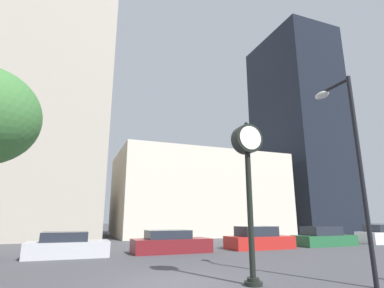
{
  "coord_description": "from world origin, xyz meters",
  "views": [
    {
      "loc": [
        -3.16,
        -9.54,
        1.95
      ],
      "look_at": [
        4.68,
        10.8,
        7.34
      ],
      "focal_mm": 28.0,
      "sensor_mm": 36.0,
      "label": 1
    }
  ],
  "objects_px": {
    "car_silver": "(67,246)",
    "street_clock": "(248,164)",
    "street_lamp_right": "(347,143)",
    "car_maroon": "(171,243)",
    "car_white": "(384,235)",
    "car_green": "(324,238)",
    "car_red": "(259,239)"
  },
  "relations": [
    {
      "from": "street_clock",
      "to": "car_white",
      "type": "bearing_deg",
      "value": 27.29
    },
    {
      "from": "street_clock",
      "to": "car_maroon",
      "type": "distance_m",
      "value": 9.58
    },
    {
      "from": "street_clock",
      "to": "car_red",
      "type": "distance_m",
      "value": 11.53
    },
    {
      "from": "car_maroon",
      "to": "street_lamp_right",
      "type": "distance_m",
      "value": 11.32
    },
    {
      "from": "street_clock",
      "to": "car_green",
      "type": "bearing_deg",
      "value": 38.23
    },
    {
      "from": "car_maroon",
      "to": "car_green",
      "type": "relative_size",
      "value": 1.0
    },
    {
      "from": "car_maroon",
      "to": "car_white",
      "type": "height_order",
      "value": "car_white"
    },
    {
      "from": "car_silver",
      "to": "street_lamp_right",
      "type": "distance_m",
      "value": 13.78
    },
    {
      "from": "car_red",
      "to": "car_green",
      "type": "xyz_separation_m",
      "value": [
        5.54,
        0.1,
        -0.03
      ]
    },
    {
      "from": "street_clock",
      "to": "car_silver",
      "type": "relative_size",
      "value": 1.26
    },
    {
      "from": "street_lamp_right",
      "to": "car_green",
      "type": "bearing_deg",
      "value": 50.37
    },
    {
      "from": "street_clock",
      "to": "car_red",
      "type": "xyz_separation_m",
      "value": [
        6.25,
        9.19,
        -3.06
      ]
    },
    {
      "from": "car_white",
      "to": "street_lamp_right",
      "type": "xyz_separation_m",
      "value": [
        -14.86,
        -10.46,
        3.76
      ]
    },
    {
      "from": "car_red",
      "to": "car_green",
      "type": "bearing_deg",
      "value": 0.27
    },
    {
      "from": "car_white",
      "to": "street_lamp_right",
      "type": "height_order",
      "value": "street_lamp_right"
    },
    {
      "from": "car_maroon",
      "to": "street_lamp_right",
      "type": "height_order",
      "value": "street_lamp_right"
    },
    {
      "from": "car_maroon",
      "to": "car_red",
      "type": "distance_m",
      "value": 6.03
    },
    {
      "from": "car_white",
      "to": "street_clock",
      "type": "bearing_deg",
      "value": -151.76
    },
    {
      "from": "street_lamp_right",
      "to": "car_white",
      "type": "bearing_deg",
      "value": 35.14
    },
    {
      "from": "car_silver",
      "to": "street_lamp_right",
      "type": "xyz_separation_m",
      "value": [
        8.43,
        -10.21,
        3.83
      ]
    },
    {
      "from": "street_clock",
      "to": "car_white",
      "type": "relative_size",
      "value": 1.15
    },
    {
      "from": "car_green",
      "to": "street_lamp_right",
      "type": "distance_m",
      "value": 14.12
    },
    {
      "from": "car_white",
      "to": "street_lamp_right",
      "type": "distance_m",
      "value": 18.56
    },
    {
      "from": "car_silver",
      "to": "car_green",
      "type": "distance_m",
      "value": 17.11
    },
    {
      "from": "street_clock",
      "to": "car_maroon",
      "type": "height_order",
      "value": "street_clock"
    },
    {
      "from": "car_green",
      "to": "street_lamp_right",
      "type": "height_order",
      "value": "street_lamp_right"
    },
    {
      "from": "car_silver",
      "to": "car_maroon",
      "type": "bearing_deg",
      "value": 1.31
    },
    {
      "from": "car_silver",
      "to": "car_green",
      "type": "bearing_deg",
      "value": 1.81
    },
    {
      "from": "car_silver",
      "to": "street_clock",
      "type": "bearing_deg",
      "value": -58.6
    },
    {
      "from": "car_silver",
      "to": "street_lamp_right",
      "type": "relative_size",
      "value": 0.61
    },
    {
      "from": "car_silver",
      "to": "street_lamp_right",
      "type": "bearing_deg",
      "value": -49.52
    },
    {
      "from": "car_green",
      "to": "car_white",
      "type": "relative_size",
      "value": 1.02
    }
  ]
}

